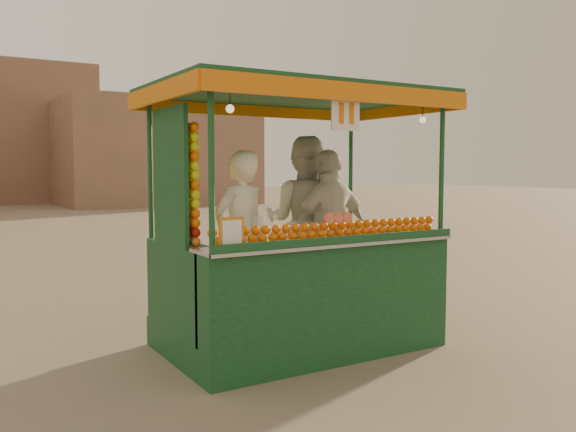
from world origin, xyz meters
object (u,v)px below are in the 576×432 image
vendor_left (240,238)px  vendor_right (330,231)px  juice_cart (297,266)px  vendor_middle (304,222)px

vendor_left → vendor_right: 0.99m
juice_cart → vendor_left: (-0.53, 0.13, 0.29)m
vendor_left → vendor_middle: (0.92, 0.33, 0.08)m
vendor_left → juice_cart: bearing=150.5°
vendor_left → vendor_middle: 0.98m
vendor_left → vendor_middle: size_ratio=0.90×
vendor_middle → vendor_right: (0.08, -0.37, -0.07)m
juice_cart → vendor_middle: juice_cart is taller
juice_cart → vendor_right: juice_cart is taller
juice_cart → vendor_middle: (0.39, 0.47, 0.37)m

